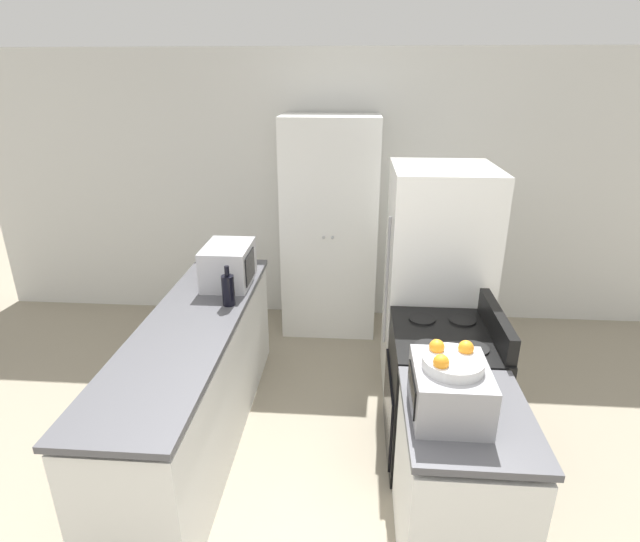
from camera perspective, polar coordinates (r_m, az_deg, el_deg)
wall_back at (r=4.96m, az=1.32°, el=9.14°), size 7.00×0.06×2.60m
counter_left at (r=3.54m, az=-14.01°, el=-12.30°), size 0.60×2.36×0.89m
counter_right at (r=2.82m, az=15.57°, el=-22.76°), size 0.60×0.75×0.89m
pantry_cabinet at (r=4.71m, az=1.15°, el=4.93°), size 0.87×0.59×2.04m
stove at (r=3.39m, az=13.59°, el=-13.45°), size 0.66×0.74×1.05m
refrigerator at (r=3.89m, az=13.01°, el=-1.40°), size 0.75×0.78×1.77m
microwave at (r=3.79m, az=-10.41°, el=0.73°), size 0.34×0.47×0.30m
wine_bottle at (r=3.45m, az=-10.45°, el=-2.10°), size 0.09×0.09×0.28m
toaster_oven at (r=2.43m, az=14.57°, el=-13.08°), size 0.35×0.40×0.24m
fruit_bowl at (r=2.35m, az=14.84°, el=-9.85°), size 0.28×0.28×0.10m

